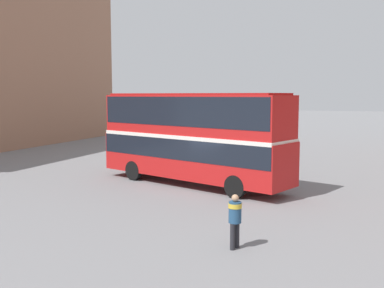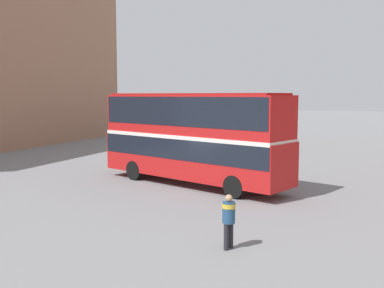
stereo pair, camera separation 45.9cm
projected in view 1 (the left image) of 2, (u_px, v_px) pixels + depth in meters
The scene contains 5 objects.
ground_plane at pixel (216, 191), 22.34m from camera, with size 240.00×240.00×0.00m, color slate.
double_decker_bus at pixel (192, 133), 23.55m from camera, with size 11.30×6.17×4.84m.
pedestrian_foreground at pixel (235, 216), 13.81m from camera, with size 0.52×0.52×1.71m.
parked_car_kerb_near at pixel (163, 147), 34.40m from camera, with size 4.66×2.37×1.55m.
parked_car_kerb_far at pixel (147, 138), 42.04m from camera, with size 4.65×2.16×1.47m.
Camera 1 is at (6.42, -21.02, 4.75)m, focal length 42.00 mm.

